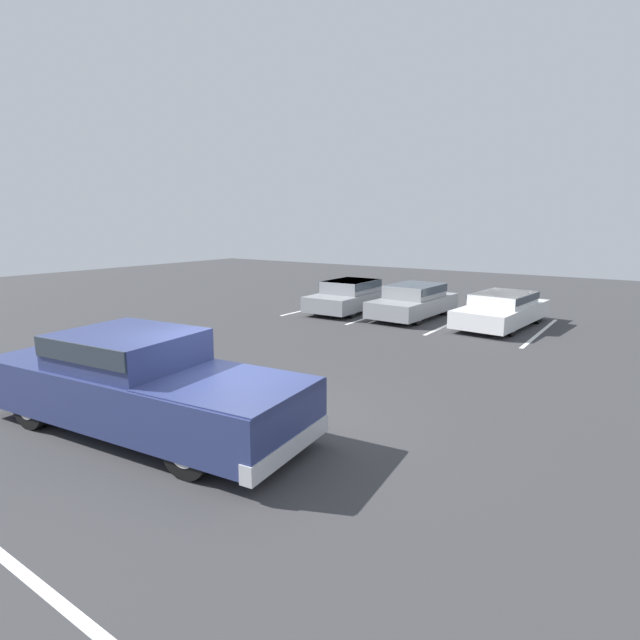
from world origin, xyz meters
The scene contains 10 objects.
ground_plane centered at (0.00, 0.00, 0.00)m, with size 60.00×60.00×0.00m, color #38383A.
stall_stripe_a centered at (-6.21, 11.20, 0.00)m, with size 0.12×5.16×0.01m, color white.
stall_stripe_b centered at (-3.30, 11.20, 0.00)m, with size 0.12×5.16×0.01m, color white.
stall_stripe_c centered at (-0.38, 11.20, 0.00)m, with size 0.12×5.16×0.01m, color white.
stall_stripe_d centered at (2.53, 11.20, 0.00)m, with size 0.12×5.16×0.01m, color white.
pickup_truck centered at (-1.33, -0.95, 0.85)m, with size 6.14×2.64×1.69m.
parked_sedan_a centered at (-4.62, 11.06, 0.66)m, with size 1.93×4.28×1.23m.
parked_sedan_b centered at (-1.97, 11.27, 0.65)m, with size 1.94×4.27×1.23m.
parked_sedan_c centered at (1.20, 11.48, 0.61)m, with size 2.20×4.68×1.14m.
wheel_stop_curb centered at (-3.92, 14.19, 0.07)m, with size 1.76×0.20×0.14m, color #B7B2A8.
Camera 1 is at (5.68, -5.82, 3.49)m, focal length 28.00 mm.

